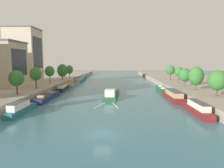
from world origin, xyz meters
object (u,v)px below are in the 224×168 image
(barge_midriver, at_px, (112,94))
(tree_right_midway, at_px, (185,75))
(moored_boat_right_second, at_px, (173,95))
(tree_right_distant, at_px, (217,80))
(tree_right_nearest, at_px, (196,76))
(tree_right_third, at_px, (171,70))
(tree_left_nearest, at_px, (16,78))
(tree_left_midway, at_px, (36,74))
(moored_boat_left_upstream, at_px, (73,83))
(tree_left_past_mid, at_px, (62,71))
(moored_boat_right_midway, at_px, (161,89))
(moored_boat_right_near, at_px, (197,108))
(tree_left_far, at_px, (69,70))
(moored_boat_left_lone, at_px, (47,97))
(moored_boat_left_far, at_px, (84,77))
(moored_boat_left_midway, at_px, (20,108))
(tree_left_by_lamp, at_px, (50,71))
(moored_boat_left_gap_after, at_px, (63,88))
(moored_boat_left_end, at_px, (79,79))
(tree_right_past_mid, at_px, (179,72))

(barge_midriver, distance_m, tree_right_midway, 26.96)
(moored_boat_right_second, distance_m, tree_right_distant, 11.49)
(tree_right_nearest, xyz_separation_m, tree_right_third, (0.66, 30.40, 0.39))
(tree_left_nearest, distance_m, tree_left_midway, 11.16)
(moored_boat_left_upstream, bearing_deg, tree_left_past_mid, 138.00)
(moored_boat_right_midway, xyz_separation_m, tree_right_midway, (7.60, -1.49, 5.04))
(moored_boat_right_near, distance_m, tree_left_far, 74.47)
(moored_boat_left_lone, xyz_separation_m, moored_boat_left_far, (-0.76, 62.70, 0.22))
(tree_right_midway, bearing_deg, moored_boat_left_lone, -160.66)
(moored_boat_left_midway, xyz_separation_m, moored_boat_left_lone, (-0.04, 14.79, -0.38))
(tree_left_by_lamp, bearing_deg, moored_boat_left_upstream, 55.07)
(moored_boat_left_far, xyz_separation_m, tree_right_third, (43.69, -26.46, 5.56))
(tree_left_past_mid, bearing_deg, moored_boat_left_gap_after, -74.05)
(moored_boat_left_gap_after, distance_m, moored_boat_left_end, 30.90)
(barge_midriver, relative_size, moored_boat_left_midway, 1.64)
(tree_right_distant, bearing_deg, moored_boat_left_midway, -167.07)
(moored_boat_left_midway, distance_m, moored_boat_right_second, 37.82)
(moored_boat_left_end, xyz_separation_m, tree_right_nearest, (42.73, -41.30, 4.97))
(tree_left_far, bearing_deg, moored_boat_left_upstream, -72.08)
(moored_boat_left_lone, relative_size, moored_boat_right_near, 1.24)
(moored_boat_left_end, bearing_deg, tree_left_by_lamp, -102.76)
(barge_midriver, relative_size, moored_boat_left_far, 1.27)
(barge_midriver, height_order, moored_boat_right_near, barge_midriver)
(moored_boat_left_end, xyz_separation_m, tree_right_midway, (42.53, -32.37, 4.58))
(moored_boat_right_near, distance_m, tree_left_by_lamp, 54.30)
(moored_boat_left_midway, xyz_separation_m, moored_boat_right_midway, (34.43, 31.05, -0.41))
(moored_boat_right_near, bearing_deg, moored_boat_right_second, 91.72)
(moored_boat_left_end, relative_size, tree_right_midway, 2.75)
(tree_right_distant, bearing_deg, moored_boat_right_second, 145.83)
(tree_left_far, height_order, tree_right_nearest, tree_right_nearest)
(tree_left_far, bearing_deg, moored_boat_right_second, -49.63)
(moored_boat_left_end, distance_m, tree_right_nearest, 59.63)
(tree_left_by_lamp, height_order, tree_right_midway, tree_left_by_lamp)
(moored_boat_left_gap_after, relative_size, moored_boat_right_near, 0.92)
(moored_boat_left_midway, distance_m, tree_right_third, 66.88)
(barge_midriver, bearing_deg, moored_boat_right_second, -12.52)
(moored_boat_left_far, height_order, moored_boat_right_midway, moored_boat_left_far)
(moored_boat_left_lone, height_order, moored_boat_right_second, moored_boat_right_second)
(tree_left_by_lamp, bearing_deg, tree_right_distant, -27.50)
(moored_boat_right_second, height_order, tree_right_distant, tree_right_distant)
(moored_boat_left_upstream, xyz_separation_m, moored_boat_left_far, (-0.85, 32.54, -0.10))
(moored_boat_right_midway, distance_m, tree_right_distant, 23.42)
(moored_boat_right_second, height_order, tree_left_nearest, tree_left_nearest)
(moored_boat_left_midway, distance_m, tree_left_midway, 23.19)
(moored_boat_left_lone, relative_size, tree_left_midway, 2.34)
(moored_boat_right_near, xyz_separation_m, tree_left_by_lamp, (-41.27, 34.84, 5.54))
(moored_boat_left_gap_after, relative_size, tree_right_midway, 1.93)
(tree_right_distant, bearing_deg, tree_right_past_mid, 90.20)
(moored_boat_left_midway, height_order, tree_left_nearest, tree_left_nearest)
(moored_boat_right_near, xyz_separation_m, tree_right_third, (8.07, 50.22, 5.39))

